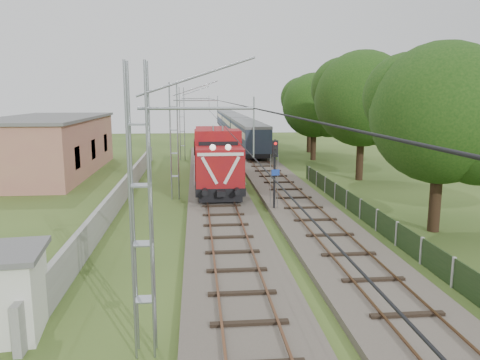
{
  "coord_description": "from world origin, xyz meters",
  "views": [
    {
      "loc": [
        -1.53,
        -20.26,
        7.13
      ],
      "look_at": [
        1.04,
        6.8,
        2.2
      ],
      "focal_mm": 35.0,
      "sensor_mm": 36.0,
      "label": 1
    }
  ],
  "objects": [
    {
      "name": "tree_d",
      "position": [
        12.9,
        37.75,
        5.96
      ],
      "size": [
        7.37,
        7.02,
        9.55
      ],
      "color": "#382317",
      "rests_on": "ground"
    },
    {
      "name": "tree_b",
      "position": [
        12.45,
        17.98,
        6.76
      ],
      "size": [
        8.36,
        7.97,
        10.84
      ],
      "color": "#382317",
      "rests_on": "ground"
    },
    {
      "name": "tree_c",
      "position": [
        11.61,
        30.59,
        5.98
      ],
      "size": [
        7.4,
        7.05,
        9.59
      ],
      "color": "#382317",
      "rests_on": "ground"
    },
    {
      "name": "tree_a",
      "position": [
        11.09,
        2.7,
        6.15
      ],
      "size": [
        7.6,
        7.24,
        9.86
      ],
      "color": "#382317",
      "rests_on": "ground"
    },
    {
      "name": "ground",
      "position": [
        0.0,
        0.0,
        0.0
      ],
      "size": [
        140.0,
        140.0,
        0.0
      ],
      "primitive_type": "plane",
      "color": "#32491B",
      "rests_on": "ground"
    },
    {
      "name": "boundary_wall",
      "position": [
        -6.5,
        12.0,
        0.75
      ],
      "size": [
        0.25,
        40.0,
        1.5
      ],
      "primitive_type": "cube",
      "color": "#9E9E99",
      "rests_on": "ground"
    },
    {
      "name": "fence",
      "position": [
        8.0,
        3.0,
        0.6
      ],
      "size": [
        0.12,
        32.0,
        1.2
      ],
      "color": "black",
      "rests_on": "ground"
    },
    {
      "name": "relay_hut",
      "position": [
        -7.4,
        -6.52,
        1.34
      ],
      "size": [
        2.83,
        2.83,
        2.65
      ],
      "color": "silver",
      "rests_on": "ground"
    },
    {
      "name": "signal_post",
      "position": [
        3.21,
        7.36,
        3.11
      ],
      "size": [
        0.5,
        0.39,
        4.52
      ],
      "color": "black",
      "rests_on": "ground"
    },
    {
      "name": "track_side",
      "position": [
        5.0,
        20.0,
        0.18
      ],
      "size": [
        4.2,
        80.0,
        0.45
      ],
      "color": "#6B6054",
      "rests_on": "ground"
    },
    {
      "name": "station_building",
      "position": [
        -15.0,
        24.0,
        2.63
      ],
      "size": [
        8.4,
        20.4,
        5.22
      ],
      "color": "tan",
      "rests_on": "ground"
    },
    {
      "name": "locomotive",
      "position": [
        0.0,
        17.7,
        2.37
      ],
      "size": [
        3.22,
        18.36,
        4.66
      ],
      "color": "black",
      "rests_on": "ground"
    },
    {
      "name": "catenary",
      "position": [
        -2.95,
        12.0,
        4.05
      ],
      "size": [
        3.31,
        70.0,
        8.0
      ],
      "color": "gray",
      "rests_on": "ground"
    },
    {
      "name": "track_main",
      "position": [
        0.0,
        7.0,
        0.18
      ],
      "size": [
        4.2,
        70.0,
        0.45
      ],
      "color": "#6B6054",
      "rests_on": "ground"
    },
    {
      "name": "coach_rake",
      "position": [
        5.0,
        59.54,
        2.4
      ],
      "size": [
        2.86,
        63.75,
        3.3
      ],
      "color": "black",
      "rests_on": "ground"
    }
  ]
}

